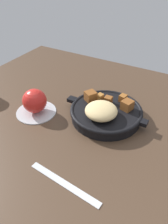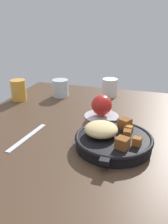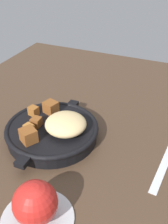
# 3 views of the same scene
# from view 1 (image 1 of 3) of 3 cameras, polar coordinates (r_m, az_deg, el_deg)

# --- Properties ---
(ground_plane) EXTENTS (1.13, 0.92, 0.02)m
(ground_plane) POSITION_cam_1_polar(r_m,az_deg,el_deg) (0.65, 3.11, -5.39)
(ground_plane) COLOR #473323
(cast_iron_skillet) EXTENTS (0.26, 0.22, 0.07)m
(cast_iron_skillet) POSITION_cam_1_polar(r_m,az_deg,el_deg) (0.67, 5.28, 0.14)
(cast_iron_skillet) COLOR black
(cast_iron_skillet) RESTS_ON ground_plane
(saucer_plate) EXTENTS (0.13, 0.13, 0.01)m
(saucer_plate) POSITION_cam_1_polar(r_m,az_deg,el_deg) (0.72, -12.19, 0.14)
(saucer_plate) COLOR #B7BABF
(saucer_plate) RESTS_ON ground_plane
(red_apple) EXTENTS (0.08, 0.08, 0.08)m
(red_apple) POSITION_cam_1_polar(r_m,az_deg,el_deg) (0.70, -12.62, 2.81)
(red_apple) COLOR red
(red_apple) RESTS_ON saucer_plate
(butter_knife) EXTENTS (0.19, 0.03, 0.00)m
(butter_knife) POSITION_cam_1_polar(r_m,az_deg,el_deg) (0.52, -5.14, -17.82)
(butter_knife) COLOR silver
(butter_knife) RESTS_ON ground_plane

